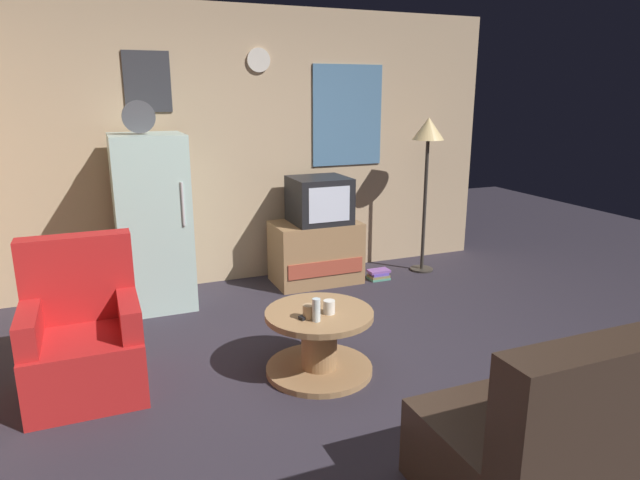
# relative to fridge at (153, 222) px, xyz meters

# --- Properties ---
(ground_plane) EXTENTS (12.00, 12.00, 0.00)m
(ground_plane) POSITION_rel_fridge_xyz_m (0.98, -1.99, -0.75)
(ground_plane) COLOR #2D2833
(wall_with_art) EXTENTS (5.20, 0.12, 2.61)m
(wall_with_art) POSITION_rel_fridge_xyz_m (0.99, 0.46, 0.56)
(wall_with_art) COLOR tan
(wall_with_art) RESTS_ON ground_plane
(fridge) EXTENTS (0.60, 0.62, 1.77)m
(fridge) POSITION_rel_fridge_xyz_m (0.00, 0.00, 0.00)
(fridge) COLOR silver
(fridge) RESTS_ON ground_plane
(tv_stand) EXTENTS (0.84, 0.53, 0.60)m
(tv_stand) POSITION_rel_fridge_xyz_m (1.53, 0.05, -0.45)
(tv_stand) COLOR #9E754C
(tv_stand) RESTS_ON ground_plane
(crt_tv) EXTENTS (0.54, 0.51, 0.44)m
(crt_tv) POSITION_rel_fridge_xyz_m (1.57, 0.05, 0.07)
(crt_tv) COLOR black
(crt_tv) RESTS_ON tv_stand
(standing_lamp) EXTENTS (0.32, 0.32, 1.59)m
(standing_lamp) POSITION_rel_fridge_xyz_m (2.70, -0.04, 0.60)
(standing_lamp) COLOR #332D28
(standing_lamp) RESTS_ON ground_plane
(coffee_table) EXTENTS (0.72, 0.72, 0.44)m
(coffee_table) POSITION_rel_fridge_xyz_m (0.86, -1.68, -0.54)
(coffee_table) COLOR #9E754C
(coffee_table) RESTS_ON ground_plane
(wine_glass) EXTENTS (0.05, 0.05, 0.15)m
(wine_glass) POSITION_rel_fridge_xyz_m (0.78, -1.83, -0.24)
(wine_glass) COLOR silver
(wine_glass) RESTS_ON coffee_table
(mug_ceramic_white) EXTENTS (0.08, 0.08, 0.09)m
(mug_ceramic_white) POSITION_rel_fridge_xyz_m (0.91, -1.74, -0.27)
(mug_ceramic_white) COLOR silver
(mug_ceramic_white) RESTS_ON coffee_table
(mug_ceramic_tan) EXTENTS (0.08, 0.08, 0.09)m
(mug_ceramic_tan) POSITION_rel_fridge_xyz_m (0.75, -1.77, -0.27)
(mug_ceramic_tan) COLOR tan
(mug_ceramic_tan) RESTS_ON coffee_table
(remote_control) EXTENTS (0.16, 0.09, 0.02)m
(remote_control) POSITION_rel_fridge_xyz_m (0.76, -1.75, -0.31)
(remote_control) COLOR black
(remote_control) RESTS_ON coffee_table
(armchair) EXTENTS (0.68, 0.68, 0.96)m
(armchair) POSITION_rel_fridge_xyz_m (-0.59, -1.32, -0.42)
(armchair) COLOR red
(armchair) RESTS_ON ground_plane
(couch) EXTENTS (1.70, 0.80, 0.92)m
(couch) POSITION_rel_fridge_xyz_m (1.70, -3.25, -0.44)
(couch) COLOR #38281E
(couch) RESTS_ON ground_plane
(book_stack) EXTENTS (0.22, 0.15, 0.10)m
(book_stack) POSITION_rel_fridge_xyz_m (2.14, -0.13, -0.71)
(book_stack) COLOR #529C82
(book_stack) RESTS_ON ground_plane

